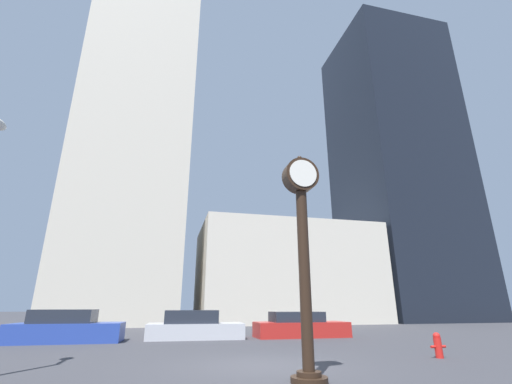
% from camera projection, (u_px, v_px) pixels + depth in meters
% --- Properties ---
extents(ground_plane, '(200.00, 200.00, 0.00)m').
position_uv_depth(ground_plane, '(263.00, 366.00, 9.04)').
color(ground_plane, '#38383D').
extents(building_tall_tower, '(10.05, 12.00, 32.15)m').
position_uv_depth(building_tall_tower, '(138.00, 155.00, 34.73)').
color(building_tall_tower, beige).
rests_on(building_tall_tower, ground_plane).
extents(building_storefront_row, '(16.72, 12.00, 9.00)m').
position_uv_depth(building_storefront_row, '(283.00, 275.00, 34.50)').
color(building_storefront_row, beige).
rests_on(building_storefront_row, ground_plane).
extents(building_glass_modern, '(11.96, 12.00, 35.84)m').
position_uv_depth(building_glass_modern, '(395.00, 166.00, 42.11)').
color(building_glass_modern, black).
rests_on(building_glass_modern, ground_plane).
extents(street_clock, '(0.85, 0.78, 5.12)m').
position_uv_depth(street_clock, '(303.00, 242.00, 7.97)').
color(street_clock, black).
rests_on(street_clock, ground_plane).
extents(car_blue, '(4.60, 1.90, 1.36)m').
position_uv_depth(car_blue, '(66.00, 328.00, 14.92)').
color(car_blue, '#28429E').
rests_on(car_blue, ground_plane).
extents(car_silver, '(4.64, 2.11, 1.31)m').
position_uv_depth(car_silver, '(194.00, 327.00, 16.56)').
color(car_silver, '#BCBCC1').
rests_on(car_silver, ground_plane).
extents(car_red, '(4.74, 1.82, 1.23)m').
position_uv_depth(car_red, '(300.00, 326.00, 17.45)').
color(car_red, red).
rests_on(car_red, ground_plane).
extents(fire_hydrant_near, '(0.51, 0.22, 0.73)m').
position_uv_depth(fire_hydrant_near, '(438.00, 345.00, 10.50)').
color(fire_hydrant_near, red).
rests_on(fire_hydrant_near, ground_plane).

